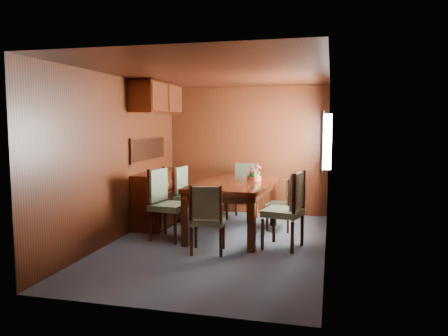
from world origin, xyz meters
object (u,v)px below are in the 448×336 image
(flower_centerpiece, at_px, (254,173))
(sideboard, at_px, (161,198))
(dining_table, at_px, (234,190))
(chair_head, at_px, (207,215))
(chair_right_near, at_px, (289,206))
(chair_left_near, at_px, (165,200))

(flower_centerpiece, bearing_deg, sideboard, 174.80)
(dining_table, distance_m, chair_head, 1.06)
(sideboard, height_order, chair_right_near, chair_right_near)
(flower_centerpiece, bearing_deg, chair_left_near, -148.91)
(chair_left_near, height_order, flower_centerpiece, chair_left_near)
(dining_table, height_order, flower_centerpiece, flower_centerpiece)
(sideboard, bearing_deg, chair_head, -49.81)
(chair_head, bearing_deg, chair_left_near, 135.99)
(sideboard, distance_m, flower_centerpiece, 1.70)
(dining_table, bearing_deg, flower_centerpiece, 50.40)
(chair_right_near, relative_size, flower_centerpiece, 4.43)
(chair_left_near, distance_m, flower_centerpiece, 1.45)
(chair_left_near, relative_size, flower_centerpiece, 4.38)
(chair_right_near, height_order, flower_centerpiece, chair_right_near)
(flower_centerpiece, bearing_deg, chair_right_near, -52.51)
(sideboard, relative_size, chair_right_near, 1.31)
(dining_table, bearing_deg, sideboard, 165.64)
(dining_table, bearing_deg, chair_left_near, -151.59)
(chair_right_near, relative_size, chair_head, 1.15)
(chair_head, height_order, flower_centerpiece, flower_centerpiece)
(chair_left_near, relative_size, chair_head, 1.14)
(chair_head, relative_size, flower_centerpiece, 3.84)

